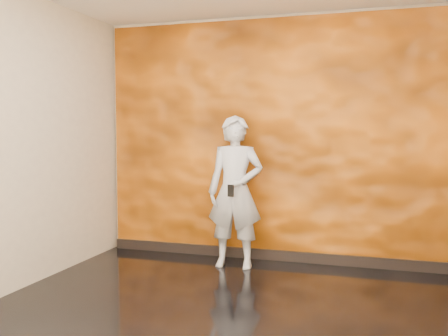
% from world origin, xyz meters
% --- Properties ---
extents(room, '(4.02, 4.02, 2.81)m').
position_xyz_m(room, '(0.00, 0.00, 1.40)').
color(room, black).
rests_on(room, ground).
extents(feature_wall, '(3.90, 0.06, 2.75)m').
position_xyz_m(feature_wall, '(0.00, 1.96, 1.38)').
color(feature_wall, orange).
rests_on(feature_wall, ground).
extents(baseboard, '(3.90, 0.04, 0.12)m').
position_xyz_m(baseboard, '(0.00, 1.92, 0.06)').
color(baseboard, black).
rests_on(baseboard, ground).
extents(man, '(0.63, 0.44, 1.66)m').
position_xyz_m(man, '(-0.28, 1.54, 0.83)').
color(man, '#A1A4AF').
rests_on(man, ground).
extents(phone, '(0.07, 0.02, 0.13)m').
position_xyz_m(phone, '(-0.25, 1.28, 0.87)').
color(phone, black).
rests_on(phone, man).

